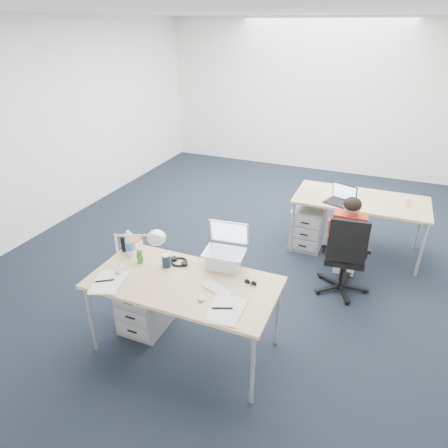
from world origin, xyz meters
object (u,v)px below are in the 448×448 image
at_px(drawer_pedestal_far, 308,227).
at_px(dark_laptop, 340,195).
at_px(desk_lamp, 132,251).
at_px(far_cup, 407,202).
at_px(seated_person, 347,240).
at_px(computer_mouse, 201,298).
at_px(cordless_phone, 123,244).
at_px(book_stack, 132,242).
at_px(bear_figurine, 140,256).
at_px(headphones, 179,261).
at_px(desk_near, 184,286).
at_px(desk_far, 361,202).
at_px(can_koozie, 166,260).
at_px(drawer_pedestal_near, 146,302).
at_px(office_chair, 342,270).
at_px(wireless_keyboard, 217,289).
at_px(water_bottle, 129,243).
at_px(sunglasses, 251,283).
at_px(silver_laptop, 225,248).

relative_size(drawer_pedestal_far, dark_laptop, 1.70).
distance_m(desk_lamp, far_cup, 3.30).
relative_size(seated_person, drawer_pedestal_far, 2.01).
bearing_deg(computer_mouse, cordless_phone, 136.15).
bearing_deg(book_stack, bear_figurine, -43.53).
bearing_deg(headphones, desk_lamp, -109.89).
bearing_deg(cordless_phone, desk_near, 6.58).
height_order(desk_far, can_koozie, can_koozie).
xyz_separation_m(can_koozie, dark_laptop, (1.23, 2.01, 0.06)).
bearing_deg(drawer_pedestal_near, seated_person, 41.13).
bearing_deg(desk_near, office_chair, 50.35).
height_order(drawer_pedestal_near, wireless_keyboard, wireless_keyboard).
relative_size(drawer_pedestal_far, water_bottle, 2.18).
bearing_deg(desk_near, sunglasses, 18.25).
bearing_deg(can_koozie, seated_person, 45.28).
bearing_deg(silver_laptop, dark_laptop, 61.53).
xyz_separation_m(desk_near, bear_figurine, (-0.50, 0.11, 0.12)).
distance_m(silver_laptop, far_cup, 2.55).
xyz_separation_m(drawer_pedestal_near, far_cup, (2.23, 2.28, 0.51)).
relative_size(book_stack, dark_laptop, 0.53).
xyz_separation_m(computer_mouse, sunglasses, (0.29, 0.34, -0.00)).
xyz_separation_m(book_stack, far_cup, (2.49, 2.06, 0.01)).
relative_size(wireless_keyboard, headphones, 1.34).
bearing_deg(cordless_phone, drawer_pedestal_far, 79.64).
relative_size(office_chair, seated_person, 0.86).
bearing_deg(wireless_keyboard, desk_near, -157.45).
relative_size(office_chair, drawer_pedestal_far, 1.73).
xyz_separation_m(seated_person, bear_figurine, (-1.68, -1.48, 0.24)).
distance_m(wireless_keyboard, far_cup, 2.80).
bearing_deg(water_bottle, book_stack, 120.32).
bearing_deg(desk_lamp, sunglasses, 1.54).
height_order(cordless_phone, dark_laptop, dark_laptop).
height_order(bear_figurine, dark_laptop, dark_laptop).
relative_size(desk_far, dark_laptop, 4.94).
distance_m(water_bottle, far_cup, 3.26).
height_order(office_chair, headphones, office_chair).
relative_size(can_koozie, sunglasses, 1.11).
height_order(book_stack, desk_lamp, desk_lamp).
bearing_deg(drawer_pedestal_far, desk_far, 9.22).
xyz_separation_m(desk_near, office_chair, (1.18, 1.43, -0.41)).
bearing_deg(cordless_phone, book_stack, 112.97).
height_order(bear_figurine, desk_lamp, desk_lamp).
bearing_deg(silver_laptop, office_chair, 42.75).
relative_size(seated_person, silver_laptop, 2.90).
height_order(bear_figurine, cordless_phone, cordless_phone).
bearing_deg(book_stack, desk_near, -25.02).
xyz_separation_m(desk_far, office_chair, (-0.04, -0.98, -0.41)).
bearing_deg(far_cup, seated_person, -124.30).
distance_m(wireless_keyboard, sunglasses, 0.29).
bearing_deg(headphones, cordless_phone, -161.51).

